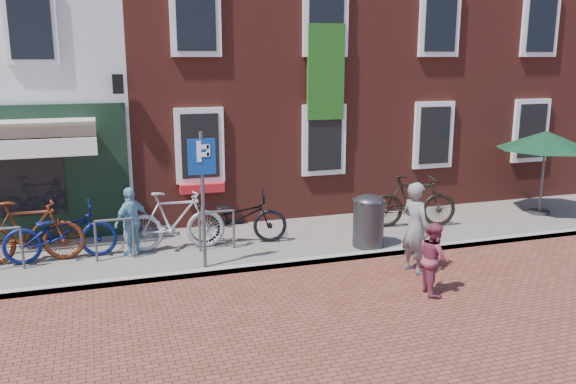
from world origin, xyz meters
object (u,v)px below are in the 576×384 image
object	(u,v)px
parking_sign	(202,179)
boy	(434,258)
woman	(415,228)
cafe_person	(132,221)
parasol	(546,137)
bicycle_1	(28,232)
bicycle_3	(175,221)
bicycle_2	(61,233)
bicycle_5	(413,201)
bicycle_4	(237,218)
litter_bin	(369,218)

from	to	relation	value
parking_sign	boy	size ratio (longest dim) A/B	2.05
woman	cafe_person	xyz separation A→B (m)	(-4.96, 2.35, -0.08)
parasol	woman	xyz separation A→B (m)	(-4.97, -2.48, -1.18)
woman	bicycle_1	size ratio (longest dim) A/B	0.85
bicycle_3	woman	bearing A→B (deg)	-116.85
bicycle_2	bicycle_3	distance (m)	2.18
bicycle_3	bicycle_5	size ratio (longest dim) A/B	1.00
parasol	boy	bearing A→B (deg)	-146.05
parking_sign	parasol	bearing A→B (deg)	8.45
bicycle_1	parasol	bearing A→B (deg)	-87.80
bicycle_3	parking_sign	bearing A→B (deg)	-159.13
woman	bicycle_4	bearing A→B (deg)	34.65
woman	bicycle_5	distance (m)	2.76
parking_sign	bicycle_1	xyz separation A→B (m)	(-3.13, 1.29, -1.08)
cafe_person	bicycle_4	distance (m)	2.16
litter_bin	bicycle_1	xyz separation A→B (m)	(-6.59, 1.07, 0.00)
bicycle_4	boy	bearing A→B (deg)	-132.41
bicycle_2	bicycle_3	size ratio (longest dim) A/B	1.03
bicycle_5	bicycle_1	bearing A→B (deg)	102.89
bicycle_3	boy	bearing A→B (deg)	-127.74
woman	bicycle_4	distance (m)	3.74
bicycle_4	woman	bearing A→B (deg)	-120.44
bicycle_2	bicycle_5	xyz separation A→B (m)	(7.62, -0.04, 0.06)
parasol	bicycle_3	world-z (taller)	parasol
woman	boy	xyz separation A→B (m)	(-0.21, -1.01, -0.24)
woman	cafe_person	world-z (taller)	woman
bicycle_5	parasol	bearing A→B (deg)	-75.68
bicycle_3	parasol	bearing A→B (deg)	-86.13
parasol	bicycle_2	world-z (taller)	parasol
litter_bin	bicycle_4	world-z (taller)	litter_bin
litter_bin	parking_sign	bearing A→B (deg)	-176.40
bicycle_3	bicycle_4	bearing A→B (deg)	-83.96
litter_bin	bicycle_4	bearing A→B (deg)	157.23
parasol	cafe_person	bearing A→B (deg)	-179.30
bicycle_5	cafe_person	bearing A→B (deg)	103.83
woman	bicycle_3	xyz separation A→B (m)	(-4.12, 2.40, -0.15)
parking_sign	bicycle_3	size ratio (longest dim) A/B	1.25
woman	boy	bearing A→B (deg)	154.22
cafe_person	bicycle_4	bearing A→B (deg)	147.17
bicycle_1	bicycle_3	xyz separation A→B (m)	(2.75, -0.07, 0.00)
boy	cafe_person	bearing A→B (deg)	64.96
parking_sign	bicycle_5	bearing A→B (deg)	13.66
litter_bin	parasol	size ratio (longest dim) A/B	0.50
litter_bin	cafe_person	world-z (taller)	cafe_person
bicycle_2	litter_bin	bearing A→B (deg)	-103.50
parking_sign	woman	world-z (taller)	parking_sign
cafe_person	bicycle_5	bearing A→B (deg)	144.82
parking_sign	boy	bearing A→B (deg)	-31.92
litter_bin	woman	world-z (taller)	woman
boy	cafe_person	distance (m)	5.83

